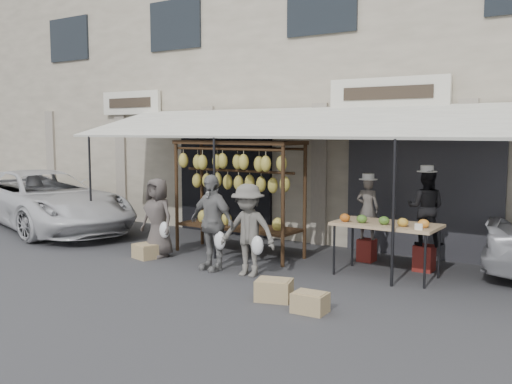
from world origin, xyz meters
The scene contains 16 objects.
ground_plane centered at (0.00, 0.00, 0.00)m, with size 90.00×90.00×0.00m, color #2D2D30.
shophouse centered at (0.00, 6.50, 3.65)m, with size 24.00×6.15×7.30m.
awning centered at (0.01, 2.28, 2.57)m, with size 10.00×2.35×2.92m.
banana_rack centered at (-0.84, 1.65, 1.57)m, with size 2.60×0.90×2.24m.
produce_table centered at (2.19, 1.65, 0.87)m, with size 1.70×0.90×1.04m.
vendor_left centered at (1.49, 2.56, 0.99)m, with size 0.42×0.28×1.15m, color #5C554E.
vendor_right centered at (2.61, 2.42, 1.11)m, with size 0.64×0.50×1.31m, color black.
customer_left centered at (-2.02, 0.68, 0.76)m, with size 0.74×0.48×1.52m, color #4A433F.
customer_mid centered at (-0.51, 0.43, 0.84)m, with size 0.98×0.41×1.67m, color slate.
customer_right centered at (0.26, 0.44, 0.77)m, with size 1.00×0.58×1.55m, color #605D55.
stool_left centered at (1.49, 2.56, 0.21)m, with size 0.29×0.29×0.41m, color maroon.
stool_right centered at (2.61, 2.42, 0.23)m, with size 0.32×0.32×0.45m, color maroon.
crate_near_a centered at (1.36, -0.50, 0.15)m, with size 0.50×0.38×0.30m, color tan.
crate_near_b centered at (2.06, -0.70, 0.13)m, with size 0.45×0.34×0.27m, color tan.
crate_far centered at (-2.12, 0.42, 0.13)m, with size 0.45×0.34×0.27m, color tan.
van centered at (-7.09, 1.76, 1.04)m, with size 2.31×5.01×2.09m, color silver.
Camera 1 is at (5.59, -7.26, 2.42)m, focal length 40.00 mm.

